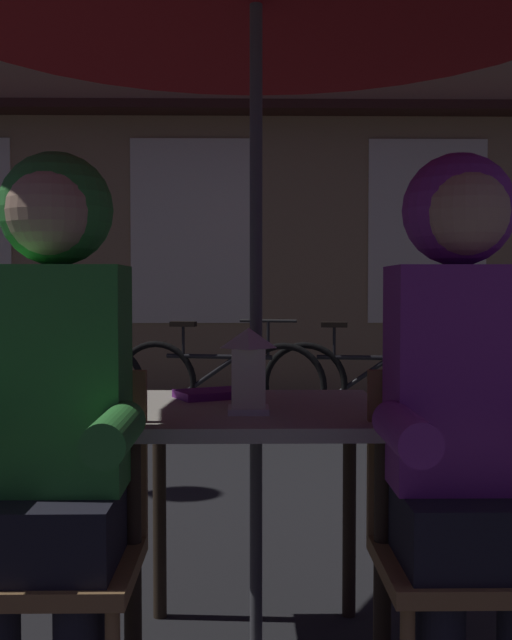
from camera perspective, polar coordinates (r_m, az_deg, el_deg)
cafe_table at (r=2.28m, az=0.00°, el=-8.77°), size 0.72×0.72×0.74m
lantern at (r=2.13m, az=-0.55°, el=-3.50°), size 0.11×0.11×0.23m
chair_left at (r=2.01m, az=-14.12°, el=-14.76°), size 0.40×0.40×0.87m
chair_right at (r=2.03m, az=14.34°, el=-14.62°), size 0.40×0.40×0.87m
person_left_hooded at (r=1.88m, az=-14.63°, el=-4.81°), size 0.45×0.56×1.40m
person_right_hooded at (r=1.90m, az=14.90°, el=-4.75°), size 0.45×0.56×1.40m
shopfront_building at (r=7.92m, az=3.69°, el=17.08°), size 10.00×0.93×6.20m
bicycle_second at (r=6.29m, az=-15.72°, el=-4.42°), size 1.68×0.09×0.84m
bicycle_third at (r=6.14m, az=-2.73°, el=-4.49°), size 1.65×0.40×0.84m
bicycle_fourth at (r=6.10m, az=8.31°, el=-4.56°), size 1.67×0.30×0.84m
book at (r=2.44m, az=-3.31°, el=-5.35°), size 0.24×0.21×0.02m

